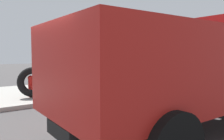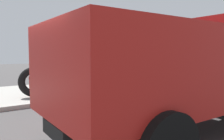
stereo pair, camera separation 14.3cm
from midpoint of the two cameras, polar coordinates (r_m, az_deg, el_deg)
The scene contains 5 objects.
sidewalk_curb at distance 10.81m, azimuth -21.93°, elevation -5.77°, with size 36.00×5.00×0.15m, color #99968E.
fire_hydrant at distance 9.69m, azimuth -19.23°, elevation -3.62°, with size 0.21×0.48×0.86m.
loose_tire at distance 9.52m, azimuth -18.70°, elevation -2.82°, with size 1.19×1.19×0.28m, color black.
stop_sign at distance 10.36m, azimuth -0.16°, elevation 3.79°, with size 0.76×0.08×2.40m.
dump_truck_red at distance 5.93m, azimuth 21.61°, elevation 1.23°, with size 7.01×2.83×3.00m.
Camera 2 is at (-2.26, -3.94, 1.89)m, focal length 36.25 mm.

